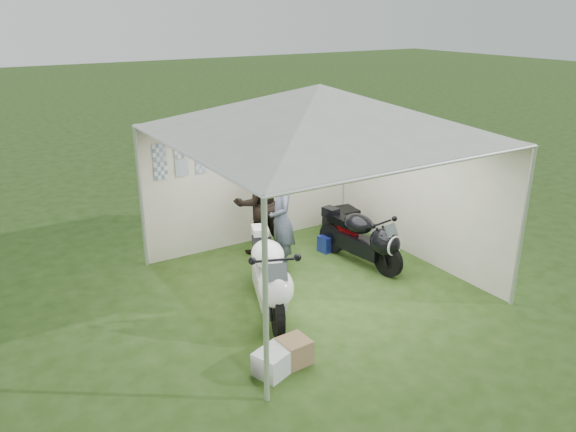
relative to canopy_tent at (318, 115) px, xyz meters
name	(u,v)px	position (x,y,z in m)	size (l,w,h in m)	color
ground	(316,283)	(0.00, -0.03, -2.58)	(80.00, 80.00, 0.00)	#274313
canopy_tent	(318,115)	(0.00, 0.00, 0.00)	(5.66, 5.66, 3.00)	silver
motorcycle_white	(270,275)	(-1.04, -0.43, -2.01)	(0.99, 1.96, 1.01)	black
motorcycle_black	(364,238)	(1.01, 0.09, -2.09)	(0.55, 1.76, 0.87)	black
paddock_stand	(329,243)	(0.90, 0.89, -2.44)	(0.37, 0.23, 0.28)	blue
person_dark_jacket	(258,203)	(-0.17, 1.46, -1.69)	(0.86, 0.67, 1.78)	black
person_blue_jacket	(282,220)	(-0.18, 0.68, -1.74)	(0.61, 0.40, 1.68)	slate
equipment_box	(341,223)	(1.41, 1.24, -2.30)	(0.55, 0.44, 0.55)	black
crate_0	(274,362)	(-1.69, -1.65, -2.43)	(0.43, 0.34, 0.29)	silver
crate_1	(294,351)	(-1.38, -1.60, -2.42)	(0.34, 0.34, 0.30)	#8B6949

